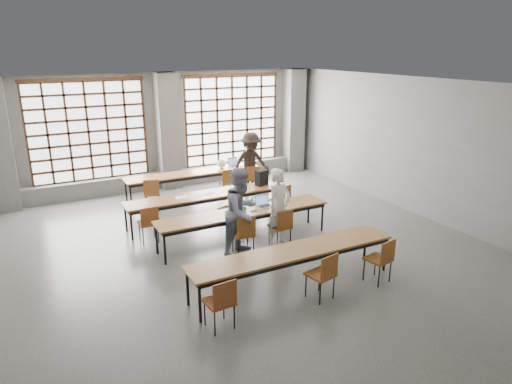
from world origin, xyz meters
TOP-DOWN VIEW (x-y plane):
  - floor at (0.00, 0.00)m, footprint 11.00×11.00m
  - ceiling at (0.00, 0.00)m, footprint 11.00×11.00m
  - wall_back at (0.00, 5.50)m, footprint 10.00×0.00m
  - wall_front at (0.00, -5.50)m, footprint 10.00×0.00m
  - wall_right at (5.00, 0.00)m, footprint 0.00×11.00m
  - column_mid at (0.00, 5.22)m, footprint 0.60×0.55m
  - column_right at (4.50, 5.22)m, footprint 0.60×0.55m
  - window_left at (-2.25, 5.42)m, footprint 3.32×0.12m
  - window_right at (2.25, 5.42)m, footprint 3.32×0.12m
  - sill_ledge at (0.00, 5.30)m, footprint 9.80×0.35m
  - desk_row_a at (0.35, 3.98)m, footprint 4.00×0.70m
  - desk_row_b at (-0.12, 1.89)m, footprint 4.00×0.70m
  - desk_row_c at (0.19, 0.35)m, footprint 4.00×0.70m
  - desk_row_d at (0.08, -1.88)m, footprint 4.00×0.70m
  - chair_back_left at (-1.08, 3.36)m, footprint 0.53×0.53m
  - chair_back_mid at (1.14, 3.35)m, footprint 0.46×0.46m
  - chair_back_right at (1.93, 3.36)m, footprint 0.50×0.51m
  - chair_mid_left at (-1.72, 1.26)m, footprint 0.42×0.43m
  - chair_mid_centre at (0.30, 1.26)m, footprint 0.53×0.53m
  - chair_mid_right at (1.70, 1.26)m, footprint 0.52×0.52m
  - chair_front_left at (-0.12, -0.28)m, footprint 0.45×0.45m
  - chair_front_right at (0.79, -0.28)m, footprint 0.44×0.44m
  - chair_near_left at (-1.61, -2.51)m, footprint 0.45×0.46m
  - chair_near_mid at (0.30, -2.51)m, footprint 0.50×0.50m
  - chair_near_right at (1.60, -2.51)m, footprint 0.49×0.50m
  - student_male at (0.79, -0.15)m, footprint 0.74×0.60m
  - student_female at (-0.11, -0.15)m, footprint 1.13×1.05m
  - student_back at (1.95, 3.48)m, footprint 1.21×0.72m
  - laptop_front at (0.73, 0.46)m, footprint 0.38×0.33m
  - laptop_back at (1.68, 4.09)m, footprint 0.41×0.37m
  - mouse at (1.14, 0.33)m, footprint 0.12×0.10m
  - green_box at (0.14, 0.43)m, footprint 0.27×0.16m
  - phone at (0.37, 0.25)m, footprint 0.13×0.06m
  - paper_sheet_a at (-0.72, 1.94)m, footprint 0.31×0.23m
  - paper_sheet_b at (-0.42, 1.84)m, footprint 0.32×0.24m
  - paper_sheet_c at (-0.02, 1.89)m, footprint 0.36×0.32m
  - backpack at (1.48, 1.94)m, footprint 0.36×0.28m
  - plastic_bag at (1.25, 4.03)m, footprint 0.29×0.24m
  - red_pouch at (-1.62, -2.43)m, footprint 0.22×0.15m

SIDE VIEW (x-z plane):
  - floor at x=0.00m, z-range 0.00..0.00m
  - sill_ledge at x=0.00m, z-range 0.00..0.50m
  - red_pouch at x=-1.62m, z-range 0.47..0.53m
  - chair_back_left at x=-1.08m, z-range 0.10..0.98m
  - chair_back_mid at x=1.14m, z-range 0.10..0.98m
  - chair_back_right at x=1.93m, z-range 0.10..0.98m
  - chair_mid_left at x=-1.72m, z-range 0.10..0.98m
  - chair_mid_centre at x=0.30m, z-range 0.10..0.98m
  - chair_mid_right at x=1.70m, z-range 0.10..0.98m
  - chair_front_left at x=-0.12m, z-range 0.10..0.98m
  - chair_front_right at x=0.79m, z-range 0.10..0.98m
  - chair_near_left at x=-1.61m, z-range 0.10..0.98m
  - chair_near_mid at x=0.30m, z-range 0.10..0.98m
  - chair_near_right at x=1.60m, z-range 0.10..0.98m
  - desk_row_a at x=0.35m, z-range 0.30..1.03m
  - desk_row_b at x=-0.12m, z-range 0.30..1.03m
  - desk_row_c at x=0.19m, z-range 0.30..1.03m
  - desk_row_d at x=0.08m, z-range 0.30..1.03m
  - paper_sheet_a at x=-0.72m, z-range 0.73..0.73m
  - paper_sheet_b at x=-0.42m, z-range 0.73..0.73m
  - paper_sheet_c at x=-0.02m, z-range 0.73..0.73m
  - phone at x=0.37m, z-range 0.73..0.74m
  - mouse at x=1.14m, z-range 0.73..0.77m
  - green_box at x=0.14m, z-range 0.73..0.82m
  - laptop_front at x=0.73m, z-range 0.66..0.92m
  - laptop_back at x=1.68m, z-range 0.66..0.92m
  - plastic_bag at x=1.25m, z-range 0.73..1.02m
  - student_male at x=0.79m, z-range 0.00..1.75m
  - student_back at x=1.95m, z-range 0.00..1.84m
  - backpack at x=1.48m, z-range 0.73..1.13m
  - student_female at x=-0.11m, z-range 0.00..1.87m
  - wall_back at x=0.00m, z-range -3.25..6.75m
  - wall_front at x=0.00m, z-range -3.25..6.75m
  - wall_right at x=5.00m, z-range -3.75..7.25m
  - column_mid at x=0.00m, z-range 0.00..3.50m
  - column_right at x=4.50m, z-range 0.00..3.50m
  - window_left at x=-2.25m, z-range 0.40..3.40m
  - window_right at x=2.25m, z-range 0.40..3.40m
  - ceiling at x=0.00m, z-range 3.50..3.50m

